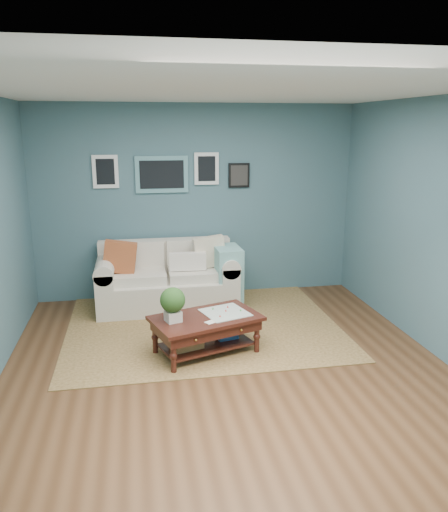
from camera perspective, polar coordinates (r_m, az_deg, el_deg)
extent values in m
plane|color=brown|center=(5.12, 0.67, -13.21)|extent=(5.00, 5.00, 0.00)
plane|color=white|center=(4.54, 0.77, 18.54)|extent=(5.00, 5.00, 0.00)
cube|color=#41636D|center=(7.07, -3.15, 6.15)|extent=(4.50, 0.02, 2.70)
cube|color=#41636D|center=(2.37, 12.53, -11.79)|extent=(4.50, 0.02, 2.70)
cube|color=#5B9298|center=(6.96, -7.13, 9.23)|extent=(0.72, 0.03, 0.50)
cube|color=black|center=(6.94, -7.12, 9.22)|extent=(0.60, 0.01, 0.38)
cube|color=white|center=(6.95, -13.40, 9.36)|extent=(0.34, 0.03, 0.44)
cube|color=white|center=(7.02, -2.01, 9.95)|extent=(0.34, 0.03, 0.44)
cube|color=black|center=(7.10, 1.72, 9.20)|extent=(0.30, 0.03, 0.34)
cube|color=brown|center=(6.21, -2.40, -7.97)|extent=(3.27, 2.61, 0.01)
cube|color=white|center=(6.81, -6.48, -4.21)|extent=(1.38, 0.85, 0.41)
cube|color=white|center=(7.00, -6.77, 0.04)|extent=(1.80, 0.21, 0.47)
cube|color=white|center=(6.78, -13.32, -3.74)|extent=(0.23, 0.85, 0.60)
cube|color=white|center=(6.87, 0.22, -3.09)|extent=(0.23, 0.85, 0.60)
cylinder|color=white|center=(6.69, -13.47, -1.29)|extent=(0.25, 0.85, 0.25)
cylinder|color=white|center=(6.78, 0.22, -0.67)|extent=(0.25, 0.85, 0.25)
cube|color=white|center=(6.66, -9.68, -2.35)|extent=(0.70, 0.54, 0.13)
cube|color=white|center=(6.70, -3.36, -2.05)|extent=(0.70, 0.54, 0.13)
cube|color=white|center=(6.86, -9.80, 0.21)|extent=(0.70, 0.12, 0.35)
cube|color=white|center=(6.90, -3.67, 0.48)|extent=(0.70, 0.12, 0.35)
cube|color=#BA4222|center=(6.60, -11.80, -0.12)|extent=(0.47, 0.17, 0.46)
cube|color=#F4E6CF|center=(6.73, -1.68, 0.48)|extent=(0.46, 0.17, 0.45)
cube|color=silver|center=(6.60, -4.18, -0.61)|extent=(0.48, 0.12, 0.23)
cube|color=#80B8B0|center=(6.72, 0.40, -2.20)|extent=(0.33, 0.53, 0.78)
cube|color=black|center=(5.36, -2.09, -7.12)|extent=(1.27, 0.98, 0.04)
cube|color=black|center=(5.39, -2.08, -7.86)|extent=(1.18, 0.88, 0.11)
cube|color=black|center=(5.48, -2.06, -10.02)|extent=(1.06, 0.76, 0.02)
sphere|color=gold|center=(5.04, -3.24, -9.56)|extent=(0.03, 0.03, 0.03)
sphere|color=gold|center=(5.26, 1.99, -8.45)|extent=(0.03, 0.03, 0.03)
cylinder|color=black|center=(5.05, -5.81, -11.23)|extent=(0.06, 0.06, 0.38)
cylinder|color=black|center=(5.46, 3.78, -9.13)|extent=(0.06, 0.06, 0.38)
cylinder|color=black|center=(5.48, -7.89, -9.15)|extent=(0.06, 0.06, 0.38)
cylinder|color=black|center=(5.86, 1.12, -7.39)|extent=(0.06, 0.06, 0.38)
cube|color=silver|center=(5.24, -5.84, -6.85)|extent=(0.19, 0.19, 0.11)
sphere|color=#274C1C|center=(5.18, -5.89, -5.02)|extent=(0.26, 0.26, 0.26)
cube|color=beige|center=(5.46, 0.13, -6.47)|extent=(0.57, 0.57, 0.01)
cube|color=#9D6D47|center=(5.35, -4.35, -9.47)|extent=(0.37, 0.31, 0.19)
cube|color=#245091|center=(5.58, 0.29, -8.82)|extent=(0.27, 0.23, 0.11)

